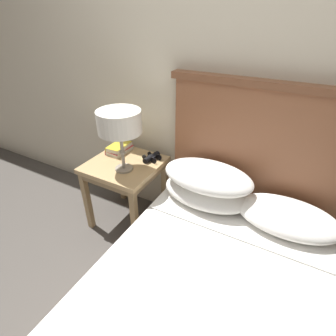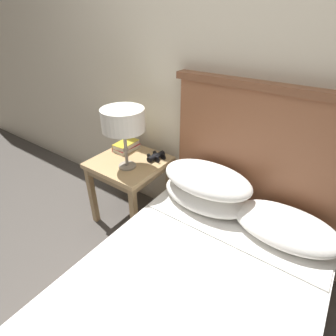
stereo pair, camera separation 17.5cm
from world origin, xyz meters
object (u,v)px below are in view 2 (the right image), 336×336
(nightstand, at_px, (130,169))
(table_lamp, at_px, (123,121))
(binoculars_pair, at_px, (156,156))
(bed, at_px, (192,299))
(book_on_nightstand, at_px, (126,148))
(book_stacked_on_top, at_px, (126,144))

(nightstand, relative_size, table_lamp, 1.28)
(nightstand, bearing_deg, table_lamp, -52.86)
(nightstand, height_order, table_lamp, table_lamp)
(table_lamp, distance_m, binoculars_pair, 0.41)
(bed, bearing_deg, binoculars_pair, 137.90)
(nightstand, bearing_deg, bed, -30.42)
(table_lamp, bearing_deg, bed, -28.24)
(table_lamp, relative_size, binoculars_pair, 2.73)
(book_on_nightstand, bearing_deg, table_lamp, -45.62)
(book_on_nightstand, xyz_separation_m, binoculars_pair, (0.30, 0.02, 0.01))
(nightstand, relative_size, bed, 0.30)
(nightstand, relative_size, book_stacked_on_top, 2.78)
(nightstand, bearing_deg, binoculars_pair, 40.92)
(book_on_nightstand, xyz_separation_m, book_stacked_on_top, (-0.00, -0.00, 0.03))
(book_stacked_on_top, relative_size, binoculars_pair, 1.26)
(nightstand, distance_m, book_on_nightstand, 0.21)
(table_lamp, relative_size, book_stacked_on_top, 2.17)
(bed, bearing_deg, nightstand, 149.58)
(nightstand, distance_m, book_stacked_on_top, 0.23)
(nightstand, distance_m, binoculars_pair, 0.24)
(table_lamp, distance_m, book_on_nightstand, 0.44)
(bed, distance_m, binoculars_pair, 1.05)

